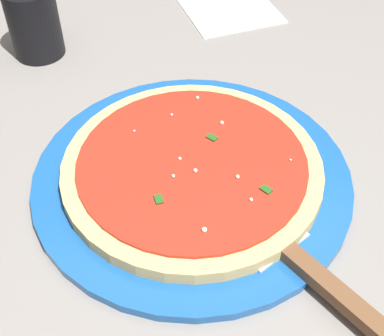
% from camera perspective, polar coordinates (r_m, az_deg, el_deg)
% --- Properties ---
extents(restaurant_table, '(1.05, 0.80, 0.76)m').
position_cam_1_polar(restaurant_table, '(0.74, 1.54, -6.05)').
color(restaurant_table, black).
rests_on(restaurant_table, ground_plane).
extents(serving_plate, '(0.36, 0.36, 0.01)m').
position_cam_1_polar(serving_plate, '(0.60, 0.00, -0.97)').
color(serving_plate, '#195199').
rests_on(serving_plate, restaurant_table).
extents(pizza, '(0.29, 0.29, 0.02)m').
position_cam_1_polar(pizza, '(0.59, 0.00, 0.06)').
color(pizza, '#DBB26B').
rests_on(pizza, serving_plate).
extents(pizza_server, '(0.22, 0.14, 0.01)m').
position_cam_1_polar(pizza_server, '(0.52, 12.15, -10.50)').
color(pizza_server, silver).
rests_on(pizza_server, serving_plate).
extents(cup_tall_drink, '(0.07, 0.07, 0.10)m').
position_cam_1_polar(cup_tall_drink, '(0.81, -16.68, 14.79)').
color(cup_tall_drink, black).
rests_on(cup_tall_drink, restaurant_table).
extents(napkin_folded_right, '(0.15, 0.16, 0.00)m').
position_cam_1_polar(napkin_folded_right, '(0.91, 4.11, 16.67)').
color(napkin_folded_right, white).
rests_on(napkin_folded_right, restaurant_table).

